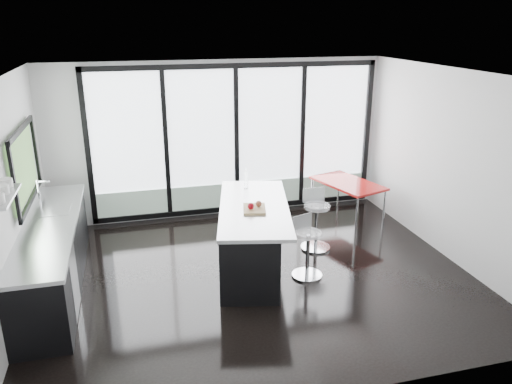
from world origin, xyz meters
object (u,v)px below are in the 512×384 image
object	(u,v)px
bar_stool_near	(308,254)
bar_stool_far	(316,227)
island	(249,236)
red_table	(347,201)

from	to	relation	value
bar_stool_near	bar_stool_far	world-z (taller)	bar_stool_far
island	red_table	bearing A→B (deg)	31.56
red_table	island	bearing A→B (deg)	-148.44
red_table	bar_stool_near	bearing A→B (deg)	-127.81
bar_stool_near	bar_stool_far	size ratio (longest dim) A/B	0.92
island	bar_stool_near	size ratio (longest dim) A/B	3.61
island	bar_stool_near	xyz separation A→B (m)	(0.72, -0.53, -0.14)
island	red_table	xyz separation A→B (m)	(2.15, 1.32, -0.13)
bar_stool_far	bar_stool_near	bearing A→B (deg)	-118.70
bar_stool_near	bar_stool_far	bearing A→B (deg)	42.44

